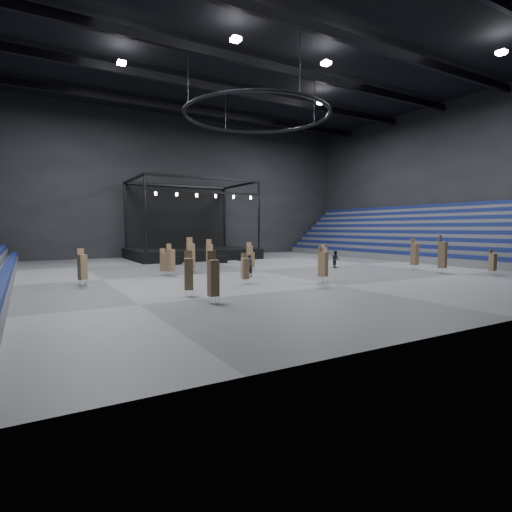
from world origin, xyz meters
TOP-DOWN VIEW (x-y plane):
  - floor at (0.00, 0.00)m, footprint 50.00×50.00m
  - ceiling at (0.00, 0.00)m, footprint 50.00×42.00m
  - wall_back at (0.00, 21.00)m, footprint 50.00×0.20m
  - wall_right at (25.00, 0.00)m, footprint 0.20×42.00m
  - bleachers_right at (22.94, 0.00)m, footprint 7.20×40.00m
  - stage at (0.00, 16.24)m, footprint 14.00×10.00m
  - truss_ring at (-0.00, 0.00)m, footprint 12.30×12.30m
  - roof_girders at (0.00, -0.00)m, footprint 49.00×30.35m
  - floodlights at (0.00, -4.00)m, footprint 28.60×16.60m
  - flight_case_left at (-4.28, 8.73)m, footprint 1.31×0.90m
  - flight_case_mid at (0.52, 8.11)m, footprint 1.25×0.93m
  - flight_case_right at (3.76, 9.48)m, footprint 1.05×0.55m
  - chair_stack_0 at (-9.36, -11.99)m, footprint 0.46×0.46m
  - chair_stack_1 at (-7.69, -0.42)m, footprint 0.61×0.61m
  - chair_stack_2 at (-0.06, -8.81)m, footprint 0.67×0.67m
  - chair_stack_3 at (-5.65, 0.80)m, footprint 0.55×0.55m
  - chair_stack_4 at (-4.89, -6.93)m, footprint 0.47×0.47m
  - chair_stack_5 at (-3.00, 3.18)m, footprint 0.53×0.53m
  - chair_stack_6 at (-14.00, -2.29)m, footprint 0.58×0.58m
  - chair_stack_7 at (14.00, -11.99)m, footprint 0.44×0.44m
  - chair_stack_8 at (11.58, -9.39)m, footprint 0.66×0.66m
  - chair_stack_9 at (12.25, -6.25)m, footprint 0.54×0.54m
  - chair_stack_10 at (-1.03, -0.82)m, footprint 0.47×0.47m
  - chair_stack_11 at (8.97, 1.99)m, footprint 0.48×0.48m
  - chair_stack_12 at (-9.67, -9.53)m, footprint 0.56×0.56m
  - chair_stack_13 at (-8.10, -0.09)m, footprint 0.57×0.57m
  - chair_stack_14 at (2.40, 5.60)m, footprint 0.58×0.58m
  - man_center at (-2.83, -3.69)m, footprint 0.66×0.48m
  - crew_member at (7.45, -1.50)m, footprint 0.77×0.89m

SIDE VIEW (x-z plane):
  - floor at x=0.00m, z-range 0.00..0.00m
  - flight_case_right at x=3.76m, z-range 0.00..0.69m
  - flight_case_mid at x=0.52m, z-range 0.00..0.75m
  - flight_case_left at x=-4.28m, z-range 0.00..0.79m
  - crew_member at x=7.45m, z-range 0.00..1.57m
  - man_center at x=-2.83m, z-range 0.00..1.68m
  - chair_stack_10 at x=-1.03m, z-range 0.07..1.99m
  - chair_stack_7 at x=14.00m, z-range 0.05..2.04m
  - chair_stack_11 at x=8.97m, z-range 0.07..2.04m
  - chair_stack_4 at x=-4.89m, z-range 0.05..2.06m
  - chair_stack_13 at x=-8.10m, z-range 0.06..2.15m
  - chair_stack_14 at x=2.40m, z-range 0.07..2.29m
  - chair_stack_6 at x=-14.00m, z-range 0.04..2.37m
  - chair_stack_12 at x=-9.67m, z-range 0.03..2.47m
  - chair_stack_1 at x=-7.69m, z-range 0.03..2.48m
  - chair_stack_2 at x=-0.06m, z-range 0.06..2.48m
  - chair_stack_0 at x=-9.36m, z-range 0.02..2.55m
  - chair_stack_5 at x=-3.00m, z-range 0.03..2.66m
  - chair_stack_9 at x=12.25m, z-range 0.03..2.75m
  - stage at x=0.00m, z-range -3.15..6.05m
  - chair_stack_3 at x=-5.65m, z-range 0.02..2.91m
  - chair_stack_8 at x=11.58m, z-range 0.02..3.05m
  - bleachers_right at x=22.94m, z-range -1.47..4.93m
  - wall_back at x=0.00m, z-range 0.00..18.00m
  - wall_right at x=25.00m, z-range 0.00..18.00m
  - truss_ring at x=0.00m, z-range 10.43..15.58m
  - floodlights at x=0.00m, z-range 16.48..16.73m
  - roof_girders at x=0.00m, z-range 16.85..17.55m
  - ceiling at x=0.00m, z-range 17.90..18.10m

